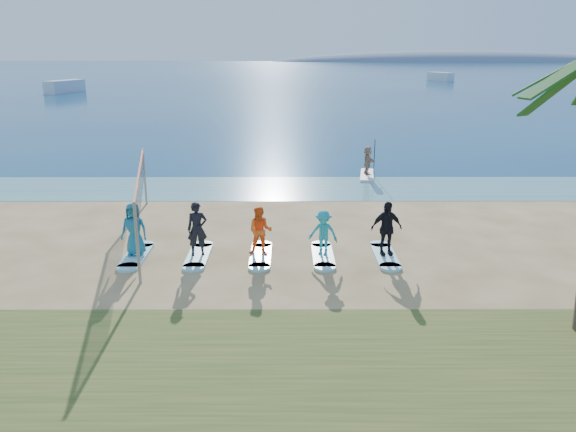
{
  "coord_description": "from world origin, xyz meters",
  "views": [
    {
      "loc": [
        0.23,
        -16.56,
        6.64
      ],
      "look_at": [
        0.29,
        2.0,
        1.1
      ],
      "focal_mm": 35.0,
      "sensor_mm": 36.0,
      "label": 1
    }
  ],
  "objects_px": {
    "volleyball_net": "(140,186)",
    "paddleboarder": "(368,160)",
    "boat_offshore_b": "(440,81)",
    "student_1": "(197,229)",
    "boat_offshore_a": "(65,93)",
    "student_3": "(323,233)",
    "surfboard_2": "(261,256)",
    "surfboard_4": "(385,255)",
    "surfboard_1": "(199,256)",
    "paddleboard": "(367,175)",
    "surfboard_0": "(136,256)",
    "student_4": "(386,228)",
    "student_0": "(134,229)",
    "surfboard_3": "(323,255)",
    "student_2": "(260,231)"
  },
  "relations": [
    {
      "from": "student_0",
      "to": "student_3",
      "type": "xyz_separation_m",
      "value": [
        6.21,
        0.0,
        -0.12
      ]
    },
    {
      "from": "paddleboarder",
      "to": "surfboard_0",
      "type": "height_order",
      "value": "paddleboarder"
    },
    {
      "from": "volleyball_net",
      "to": "student_3",
      "type": "height_order",
      "value": "volleyball_net"
    },
    {
      "from": "student_0",
      "to": "surfboard_4",
      "type": "relative_size",
      "value": 0.8
    },
    {
      "from": "boat_offshore_a",
      "to": "student_3",
      "type": "distance_m",
      "value": 81.34
    },
    {
      "from": "student_1",
      "to": "surfboard_3",
      "type": "distance_m",
      "value": 4.24
    },
    {
      "from": "boat_offshore_a",
      "to": "boat_offshore_b",
      "type": "xyz_separation_m",
      "value": [
        68.07,
        33.77,
        0.0
      ]
    },
    {
      "from": "paddleboard",
      "to": "student_0",
      "type": "relative_size",
      "value": 1.71
    },
    {
      "from": "boat_offshore_a",
      "to": "student_1",
      "type": "relative_size",
      "value": 4.01
    },
    {
      "from": "surfboard_2",
      "to": "surfboard_4",
      "type": "relative_size",
      "value": 1.0
    },
    {
      "from": "boat_offshore_a",
      "to": "surfboard_3",
      "type": "distance_m",
      "value": 81.33
    },
    {
      "from": "surfboard_0",
      "to": "surfboard_2",
      "type": "bearing_deg",
      "value": 0.0
    },
    {
      "from": "surfboard_0",
      "to": "boat_offshore_b",
      "type": "bearing_deg",
      "value": 70.3
    },
    {
      "from": "paddleboard",
      "to": "student_3",
      "type": "relative_size",
      "value": 1.99
    },
    {
      "from": "surfboard_4",
      "to": "boat_offshore_a",
      "type": "bearing_deg",
      "value": 117.63
    },
    {
      "from": "surfboard_0",
      "to": "student_3",
      "type": "distance_m",
      "value": 6.26
    },
    {
      "from": "surfboard_4",
      "to": "student_2",
      "type": "bearing_deg",
      "value": -180.0
    },
    {
      "from": "surfboard_1",
      "to": "surfboard_4",
      "type": "relative_size",
      "value": 1.0
    },
    {
      "from": "paddleboard",
      "to": "student_1",
      "type": "relative_size",
      "value": 1.68
    },
    {
      "from": "paddleboard",
      "to": "surfboard_2",
      "type": "xyz_separation_m",
      "value": [
        -5.24,
        -12.31,
        -0.01
      ]
    },
    {
      "from": "boat_offshore_a",
      "to": "student_0",
      "type": "height_order",
      "value": "student_0"
    },
    {
      "from": "surfboard_4",
      "to": "student_1",
      "type": "bearing_deg",
      "value": -180.0
    },
    {
      "from": "boat_offshore_a",
      "to": "student_1",
      "type": "bearing_deg",
      "value": -47.0
    },
    {
      "from": "paddleboarder",
      "to": "student_4",
      "type": "height_order",
      "value": "student_4"
    },
    {
      "from": "boat_offshore_b",
      "to": "student_0",
      "type": "bearing_deg",
      "value": -133.75
    },
    {
      "from": "student_1",
      "to": "student_3",
      "type": "height_order",
      "value": "student_1"
    },
    {
      "from": "paddleboard",
      "to": "student_2",
      "type": "relative_size",
      "value": 1.84
    },
    {
      "from": "boat_offshore_b",
      "to": "student_1",
      "type": "xyz_separation_m",
      "value": [
        -36.12,
        -106.66,
        0.98
      ]
    },
    {
      "from": "boat_offshore_b",
      "to": "student_1",
      "type": "height_order",
      "value": "student_1"
    },
    {
      "from": "surfboard_3",
      "to": "student_4",
      "type": "bearing_deg",
      "value": -0.0
    },
    {
      "from": "boat_offshore_a",
      "to": "student_0",
      "type": "relative_size",
      "value": 4.08
    },
    {
      "from": "paddleboarder",
      "to": "surfboard_1",
      "type": "relative_size",
      "value": 0.68
    },
    {
      "from": "student_2",
      "to": "surfboard_1",
      "type": "bearing_deg",
      "value": -174.31
    },
    {
      "from": "boat_offshore_a",
      "to": "student_4",
      "type": "distance_m",
      "value": 82.28
    },
    {
      "from": "boat_offshore_a",
      "to": "student_3",
      "type": "bearing_deg",
      "value": -44.32
    },
    {
      "from": "paddleboarder",
      "to": "student_3",
      "type": "xyz_separation_m",
      "value": [
        -3.18,
        -12.31,
        -0.03
      ]
    },
    {
      "from": "boat_offshore_b",
      "to": "student_0",
      "type": "distance_m",
      "value": 113.3
    },
    {
      "from": "surfboard_2",
      "to": "student_4",
      "type": "height_order",
      "value": "student_4"
    },
    {
      "from": "volleyball_net",
      "to": "paddleboarder",
      "type": "bearing_deg",
      "value": 46.19
    },
    {
      "from": "surfboard_1",
      "to": "student_1",
      "type": "height_order",
      "value": "student_1"
    },
    {
      "from": "surfboard_0",
      "to": "student_4",
      "type": "distance_m",
      "value": 8.33
    },
    {
      "from": "paddleboard",
      "to": "boat_offshore_b",
      "type": "distance_m",
      "value": 98.65
    },
    {
      "from": "surfboard_2",
      "to": "surfboard_4",
      "type": "bearing_deg",
      "value": 0.0
    },
    {
      "from": "student_0",
      "to": "surfboard_1",
      "type": "relative_size",
      "value": 0.8
    },
    {
      "from": "paddleboarder",
      "to": "student_2",
      "type": "height_order",
      "value": "student_2"
    },
    {
      "from": "volleyball_net",
      "to": "boat_offshore_b",
      "type": "xyz_separation_m",
      "value": [
        38.47,
        104.42,
        -1.9
      ]
    },
    {
      "from": "student_1",
      "to": "student_2",
      "type": "height_order",
      "value": "student_1"
    },
    {
      "from": "student_3",
      "to": "student_4",
      "type": "height_order",
      "value": "student_4"
    },
    {
      "from": "student_0",
      "to": "boat_offshore_a",
      "type": "bearing_deg",
      "value": 119.1
    },
    {
      "from": "surfboard_1",
      "to": "surfboard_2",
      "type": "xyz_separation_m",
      "value": [
        2.07,
        0.0,
        0.0
      ]
    }
  ]
}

